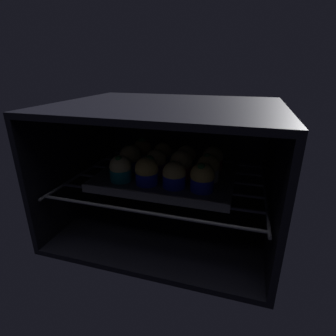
% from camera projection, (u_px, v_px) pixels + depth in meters
% --- Properties ---
extents(oven_cavity, '(0.59, 0.47, 0.37)m').
position_uv_depth(oven_cavity, '(172.00, 164.00, 0.79)').
color(oven_cavity, black).
rests_on(oven_cavity, ground).
extents(oven_rack, '(0.55, 0.42, 0.01)m').
position_uv_depth(oven_rack, '(168.00, 180.00, 0.77)').
color(oven_rack, '#42424C').
rests_on(oven_rack, oven_cavity).
extents(baking_tray, '(0.38, 0.30, 0.02)m').
position_uv_depth(baking_tray, '(168.00, 176.00, 0.77)').
color(baking_tray, '#4C4C51').
rests_on(baking_tray, oven_rack).
extents(muffin_row0_col0, '(0.06, 0.06, 0.07)m').
position_uv_depth(muffin_row0_col0, '(121.00, 169.00, 0.71)').
color(muffin_row0_col0, '#0C8C84').
rests_on(muffin_row0_col0, baking_tray).
extents(muffin_row0_col1, '(0.06, 0.06, 0.08)m').
position_uv_depth(muffin_row0_col1, '(147.00, 171.00, 0.69)').
color(muffin_row0_col1, '#1928B7').
rests_on(muffin_row0_col1, baking_tray).
extents(muffin_row0_col2, '(0.06, 0.06, 0.07)m').
position_uv_depth(muffin_row0_col2, '(174.00, 175.00, 0.68)').
color(muffin_row0_col2, '#1928B7').
rests_on(muffin_row0_col2, baking_tray).
extents(muffin_row0_col3, '(0.06, 0.06, 0.08)m').
position_uv_depth(muffin_row0_col3, '(202.00, 178.00, 0.66)').
color(muffin_row0_col3, '#1928B7').
rests_on(muffin_row0_col3, baking_tray).
extents(muffin_row1_col0, '(0.06, 0.06, 0.08)m').
position_uv_depth(muffin_row1_col0, '(130.00, 158.00, 0.79)').
color(muffin_row1_col0, '#1928B7').
rests_on(muffin_row1_col0, baking_tray).
extents(muffin_row1_col1, '(0.06, 0.06, 0.07)m').
position_uv_depth(muffin_row1_col1, '(156.00, 162.00, 0.76)').
color(muffin_row1_col1, '#7A238C').
rests_on(muffin_row1_col1, baking_tray).
extents(muffin_row1_col2, '(0.06, 0.06, 0.08)m').
position_uv_depth(muffin_row1_col2, '(181.00, 164.00, 0.74)').
color(muffin_row1_col2, red).
rests_on(muffin_row1_col2, baking_tray).
extents(muffin_row1_col3, '(0.06, 0.06, 0.08)m').
position_uv_depth(muffin_row1_col3, '(208.00, 168.00, 0.72)').
color(muffin_row1_col3, silver).
rests_on(muffin_row1_col3, baking_tray).
extents(muffin_row2_col0, '(0.06, 0.06, 0.08)m').
position_uv_depth(muffin_row2_col0, '(142.00, 151.00, 0.85)').
color(muffin_row2_col0, silver).
rests_on(muffin_row2_col0, baking_tray).
extents(muffin_row2_col1, '(0.06, 0.06, 0.07)m').
position_uv_depth(muffin_row2_col1, '(163.00, 155.00, 0.83)').
color(muffin_row2_col1, '#1928B7').
rests_on(muffin_row2_col1, baking_tray).
extents(muffin_row2_col2, '(0.06, 0.06, 0.07)m').
position_uv_depth(muffin_row2_col2, '(186.00, 157.00, 0.81)').
color(muffin_row2_col2, '#0C8C84').
rests_on(muffin_row2_col2, baking_tray).
extents(muffin_row2_col3, '(0.06, 0.06, 0.07)m').
position_uv_depth(muffin_row2_col3, '(213.00, 159.00, 0.79)').
color(muffin_row2_col3, red).
rests_on(muffin_row2_col3, baking_tray).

